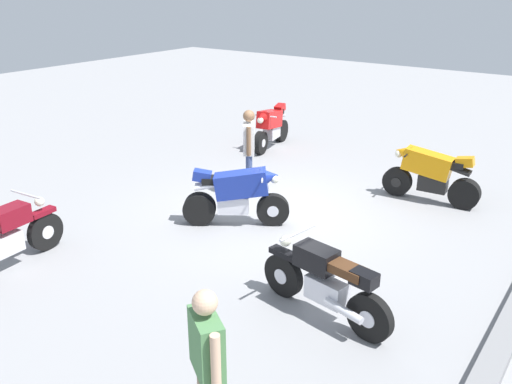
% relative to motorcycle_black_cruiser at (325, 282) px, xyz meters
% --- Properties ---
extents(ground_plane, '(40.00, 40.00, 0.00)m').
position_rel_motorcycle_black_cruiser_xyz_m(ground_plane, '(-2.39, -2.49, -0.52)').
color(ground_plane, gray).
extents(motorcycle_black_cruiser, '(0.77, 2.08, 1.09)m').
position_rel_motorcycle_black_cruiser_xyz_m(motorcycle_black_cruiser, '(0.00, 0.00, 0.00)').
color(motorcycle_black_cruiser, black).
rests_on(motorcycle_black_cruiser, ground).
extents(motorcycle_maroon_cruiser, '(2.09, 0.70, 1.09)m').
position_rel_motorcycle_black_cruiser_xyz_m(motorcycle_maroon_cruiser, '(1.73, -4.65, 0.00)').
color(motorcycle_maroon_cruiser, black).
rests_on(motorcycle_maroon_cruiser, ground).
extents(motorcycle_blue_sportbike, '(1.25, 1.72, 1.14)m').
position_rel_motorcycle_black_cruiser_xyz_m(motorcycle_blue_sportbike, '(-1.63, -2.72, 0.07)').
color(motorcycle_blue_sportbike, black).
rests_on(motorcycle_blue_sportbike, ground).
extents(motorcycle_orange_sportbike, '(0.70, 1.96, 1.14)m').
position_rel_motorcycle_black_cruiser_xyz_m(motorcycle_orange_sportbike, '(-4.80, -0.24, 0.07)').
color(motorcycle_orange_sportbike, black).
rests_on(motorcycle_orange_sportbike, ground).
extents(motorcycle_red_sportbike, '(1.95, 0.73, 1.14)m').
position_rel_motorcycle_black_cruiser_xyz_m(motorcycle_red_sportbike, '(-6.08, -4.99, 0.07)').
color(motorcycle_red_sportbike, black).
rests_on(motorcycle_red_sportbike, ground).
extents(person_in_green_shirt, '(0.50, 0.60, 1.72)m').
position_rel_motorcycle_black_cruiser_xyz_m(person_in_green_shirt, '(2.52, 0.15, 0.47)').
color(person_in_green_shirt, gray).
rests_on(person_in_green_shirt, ground).
extents(person_in_white_shirt, '(0.61, 0.52, 1.78)m').
position_rel_motorcycle_black_cruiser_xyz_m(person_in_white_shirt, '(-3.05, -3.48, 0.51)').
color(person_in_white_shirt, '#384772').
rests_on(person_in_white_shirt, ground).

